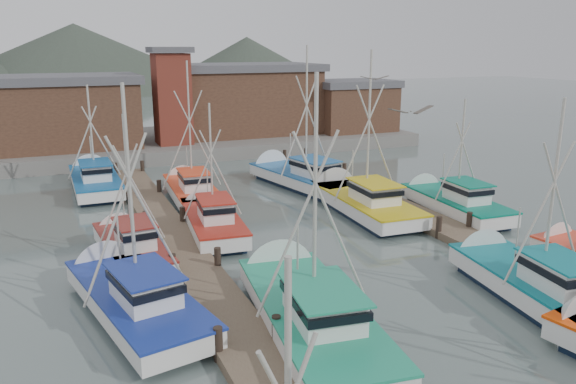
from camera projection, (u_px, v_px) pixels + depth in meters
name	position (u px, v px, depth m)	size (l,w,h in m)	color
ground	(395.00, 295.00, 22.87)	(260.00, 260.00, 0.00)	#50615C
dock_left	(202.00, 280.00, 23.77)	(2.30, 46.00, 1.50)	brown
dock_right	(466.00, 237.00, 29.07)	(2.30, 46.00, 1.50)	brown
quay	(186.00, 142.00, 55.67)	(44.00, 16.00, 1.20)	slate
shed_left	(65.00, 111.00, 48.79)	(12.72, 8.48, 6.20)	brown
shed_center	(243.00, 98.00, 56.91)	(14.84, 9.54, 6.90)	brown
shed_right	(352.00, 105.00, 58.61)	(8.48, 6.36, 5.20)	brown
lookout_tower	(172.00, 95.00, 50.10)	(3.60, 3.60, 8.50)	maroon
distant_hills	(45.00, 90.00, 127.22)	(175.00, 140.00, 42.00)	#3E493D
boat_4	(306.00, 309.00, 20.15)	(4.45, 10.62, 10.03)	#0F1C32
boat_5	(529.00, 282.00, 22.46)	(4.02, 9.42, 8.85)	#0F1C32
boat_6	(131.00, 296.00, 21.18)	(4.64, 9.74, 9.48)	#0F1C32
boat_8	(211.00, 220.00, 30.47)	(3.32, 8.41, 7.68)	#0F1C32
boat_9	(360.00, 201.00, 34.19)	(4.26, 10.23, 10.59)	#0F1C32
boat_10	(130.00, 246.00, 26.43)	(3.07, 7.83, 7.53)	#0F1C32
boat_11	(450.00, 202.00, 33.99)	(3.21, 8.75, 7.64)	#0F1C32
boat_12	(191.00, 190.00, 36.71)	(3.80, 8.59, 9.65)	#0F1C32
boat_13	(299.00, 176.00, 40.52)	(5.18, 10.87, 10.88)	#0F1C32
boat_14	(95.00, 180.00, 39.53)	(3.48, 9.55, 8.19)	#0F1C32
gull_near	(411.00, 111.00, 14.82)	(1.54, 0.66, 0.24)	gray
gull_far	(375.00, 78.00, 26.74)	(1.54, 0.60, 0.24)	gray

